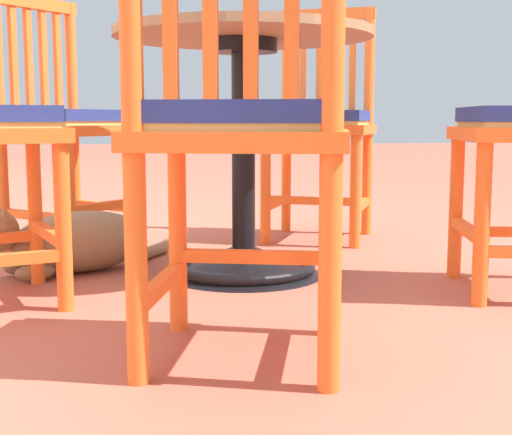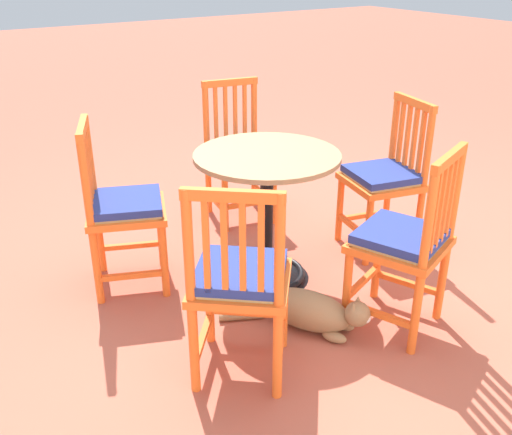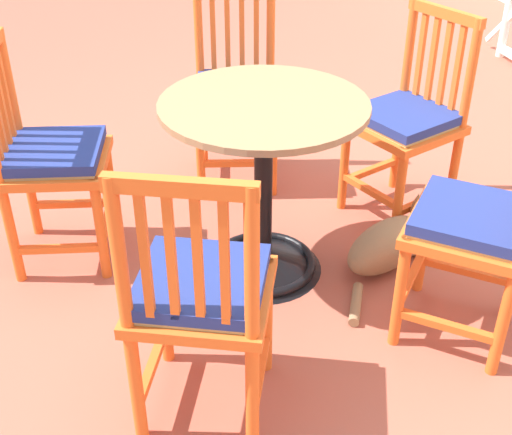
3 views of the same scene
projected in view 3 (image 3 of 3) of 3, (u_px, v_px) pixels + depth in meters
ground_plane at (232, 261)px, 2.88m from camera, size 24.00×24.00×0.00m
cafe_table at (263, 209)px, 2.68m from camera, size 0.76×0.76×0.73m
orange_chair_by_planter at (478, 226)px, 2.28m from camera, size 0.56×0.56×0.91m
orange_chair_facing_out at (407, 122)px, 2.98m from camera, size 0.52×0.52×0.91m
orange_chair_at_corner at (236, 92)px, 3.26m from camera, size 0.48×0.48×0.91m
orange_chair_near_fence at (49, 159)px, 2.68m from camera, size 0.47×0.47×0.91m
orange_chair_tucked_in at (200, 295)px, 1.98m from camera, size 0.52×0.52×0.91m
tabby_cat at (393, 241)px, 2.83m from camera, size 0.54×0.57×0.23m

